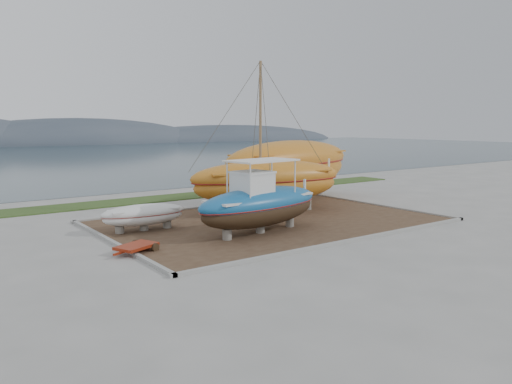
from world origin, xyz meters
TOP-DOWN VIEW (x-y plane):
  - ground at (0.00, 0.00)m, footprint 140.00×140.00m
  - dirt_patch at (0.00, 4.00)m, footprint 18.00×12.00m
  - curb_frame at (0.00, 4.00)m, footprint 18.60×12.60m
  - grass_strip at (0.00, 15.50)m, footprint 44.00×3.00m
  - sea at (0.00, 70.00)m, footprint 260.00×100.00m
  - blue_caique at (-2.33, 1.80)m, footprint 7.88×3.40m
  - white_dinghy at (-6.85, 5.76)m, footprint 4.49×1.93m
  - orange_sailboat at (1.38, 6.06)m, footprint 10.25×4.83m
  - orange_bare_hull at (6.03, 9.42)m, footprint 13.13×6.28m
  - red_trailer at (-8.86, 1.93)m, footprint 2.90×2.22m

SIDE VIEW (x-z plane):
  - ground at x=0.00m, z-range 0.00..0.00m
  - sea at x=0.00m, z-range -0.02..0.02m
  - dirt_patch at x=0.00m, z-range 0.00..0.06m
  - grass_strip at x=0.00m, z-range 0.00..0.08m
  - curb_frame at x=0.00m, z-range 0.00..0.15m
  - red_trailer at x=-8.86m, z-range 0.00..0.37m
  - white_dinghy at x=-6.85m, z-range 0.06..1.38m
  - blue_caique at x=-2.33m, z-range 0.06..3.73m
  - orange_bare_hull at x=6.03m, z-range 0.06..4.20m
  - orange_sailboat at x=1.38m, z-range 0.06..9.16m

